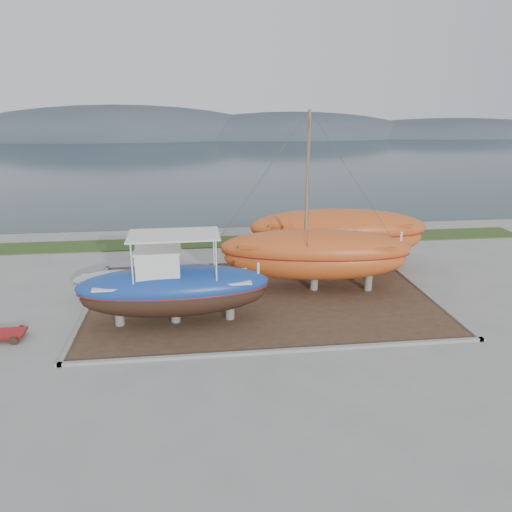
{
  "coord_description": "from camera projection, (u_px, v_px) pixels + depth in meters",
  "views": [
    {
      "loc": [
        -3.39,
        -20.9,
        10.35
      ],
      "look_at": [
        -0.31,
        4.0,
        2.45
      ],
      "focal_mm": 35.0,
      "sensor_mm": 36.0,
      "label": 1
    }
  ],
  "objects": [
    {
      "name": "blue_caique",
      "position": [
        174.0,
        279.0,
        23.51
      ],
      "size": [
        9.16,
        2.98,
        4.39
      ],
      "primitive_type": null,
      "rotation": [
        0.0,
        0.0,
        0.01
      ],
      "color": "#183E95",
      "rests_on": "dirt_patch"
    },
    {
      "name": "ground",
      "position": [
        273.0,
        331.0,
        23.29
      ],
      "size": [
        140.0,
        140.0,
        0.0
      ],
      "primitive_type": "plane",
      "color": "gray",
      "rests_on": "ground"
    },
    {
      "name": "grass_strip",
      "position": [
        242.0,
        241.0,
        37.95
      ],
      "size": [
        44.0,
        3.0,
        0.08
      ],
      "primitive_type": "cube",
      "color": "#284219",
      "rests_on": "ground"
    },
    {
      "name": "mountain_ridge",
      "position": [
        205.0,
        137.0,
        141.61
      ],
      "size": [
        200.0,
        36.0,
        20.0
      ],
      "primitive_type": null,
      "color": "#333D49",
      "rests_on": "ground"
    },
    {
      "name": "white_dinghy",
      "position": [
        113.0,
        283.0,
        27.43
      ],
      "size": [
        4.36,
        2.02,
        1.27
      ],
      "primitive_type": null,
      "rotation": [
        0.0,
        0.0,
        0.11
      ],
      "color": "silver",
      "rests_on": "dirt_patch"
    },
    {
      "name": "sea",
      "position": [
        213.0,
        160.0,
        89.55
      ],
      "size": [
        260.0,
        100.0,
        0.04
      ],
      "primitive_type": null,
      "color": "#1C3039",
      "rests_on": "ground"
    },
    {
      "name": "red_trailer",
      "position": [
        6.0,
        336.0,
        22.45
      ],
      "size": [
        2.52,
        1.27,
        0.36
      ],
      "primitive_type": null,
      "rotation": [
        0.0,
        0.0,
        0.0
      ],
      "color": "#A51214",
      "rests_on": "ground"
    },
    {
      "name": "curb_frame",
      "position": [
        262.0,
        297.0,
        27.05
      ],
      "size": [
        18.6,
        12.6,
        0.15
      ],
      "primitive_type": null,
      "color": "gray",
      "rests_on": "ground"
    },
    {
      "name": "orange_sailboat",
      "position": [
        317.0,
        204.0,
        26.8
      ],
      "size": [
        10.91,
        4.68,
        9.8
      ],
      "primitive_type": null,
      "rotation": [
        0.0,
        0.0,
        -0.15
      ],
      "color": "#BB4D1C",
      "rests_on": "dirt_patch"
    },
    {
      "name": "dirt_patch",
      "position": [
        262.0,
        298.0,
        27.07
      ],
      "size": [
        18.0,
        12.0,
        0.06
      ],
      "primitive_type": "cube",
      "color": "#422D1E",
      "rests_on": "ground"
    },
    {
      "name": "orange_bare_hull",
      "position": [
        338.0,
        239.0,
        31.6
      ],
      "size": [
        11.42,
        4.61,
        3.64
      ],
      "primitive_type": null,
      "rotation": [
        0.0,
        0.0,
        -0.12
      ],
      "color": "#BB4D1C",
      "rests_on": "dirt_patch"
    }
  ]
}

